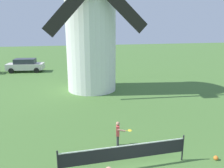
# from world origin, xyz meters

# --- Properties ---
(windmill) EXTENTS (7.74, 4.73, 12.24)m
(windmill) POSITION_xyz_m (0.19, 13.25, 5.83)
(windmill) COLOR white
(windmill) RESTS_ON ground_plane
(tennis_net) EXTENTS (4.90, 0.06, 1.10)m
(tennis_net) POSITION_xyz_m (-0.26, 2.04, 0.68)
(tennis_net) COLOR black
(tennis_net) RESTS_ON ground_plane
(player_far) EXTENTS (0.69, 0.60, 1.18)m
(player_far) POSITION_xyz_m (-0.05, 3.70, 0.67)
(player_far) COLOR #333338
(player_far) RESTS_ON ground_plane
(stray_ball) EXTENTS (0.18, 0.18, 0.18)m
(stray_ball) POSITION_xyz_m (3.51, 1.74, 0.09)
(stray_ball) COLOR orange
(stray_ball) RESTS_ON ground_plane
(parked_car_cream) EXTENTS (4.36, 2.31, 1.56)m
(parked_car_cream) POSITION_xyz_m (-6.37, 22.73, 0.81)
(parked_car_cream) COLOR silver
(parked_car_cream) RESTS_ON ground_plane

